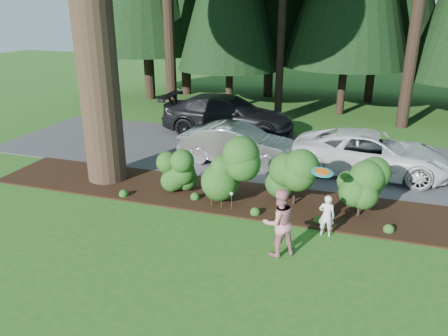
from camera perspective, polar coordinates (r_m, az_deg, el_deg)
name	(u,v)px	position (r m, az deg, el deg)	size (l,w,h in m)	color
ground	(201,254)	(10.35, -3.05, -11.11)	(80.00, 80.00, 0.00)	#225718
mulch_bed	(240,198)	(13.06, 2.08, -3.93)	(16.00, 2.50, 0.05)	black
driveway	(271,155)	(16.92, 6.10, 1.70)	(22.00, 6.00, 0.03)	#38383A
shrub_row	(265,178)	(12.48, 5.38, -1.29)	(6.53, 1.60, 1.61)	#184B17
lily_cluster	(221,193)	(12.21, -0.36, -3.30)	(0.69, 0.09, 0.57)	#184B17
car_silver_wagon	(238,144)	(15.78, 1.86, 3.14)	(1.48, 4.23, 1.39)	#BABABF
car_white_suv	(371,153)	(15.53, 18.66, 1.85)	(2.39, 5.17, 1.44)	silver
car_dark_suv	(228,115)	(19.42, 0.53, 6.92)	(2.39, 5.88, 1.71)	black
child	(327,216)	(11.14, 13.26, -6.07)	(0.40, 0.26, 1.08)	white
adult	(279,222)	(10.02, 7.19, -7.05)	(0.79, 0.61, 1.62)	#B3172B
frisbee	(322,172)	(10.53, 12.71, -0.53)	(0.53, 0.52, 0.12)	teal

